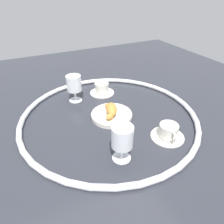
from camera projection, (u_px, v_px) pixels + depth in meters
ground_plane at (109, 118)px, 0.95m from camera, size 2.20×2.20×0.00m
table_chrome_rim at (109, 115)px, 0.95m from camera, size 0.81×0.81×0.02m
pastry_plate at (112, 115)px, 0.95m from camera, size 0.19×0.19×0.02m
croissant_large at (111, 110)px, 0.93m from camera, size 0.13×0.09×0.04m
coffee_cup_near at (168, 132)px, 0.82m from camera, size 0.14×0.14×0.06m
coffee_cup_far at (102, 89)px, 1.15m from camera, size 0.14×0.14×0.06m
juice_glass_left at (122, 138)px, 0.69m from camera, size 0.08×0.08×0.14m
juice_glass_right at (74, 84)px, 1.04m from camera, size 0.08×0.08×0.14m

